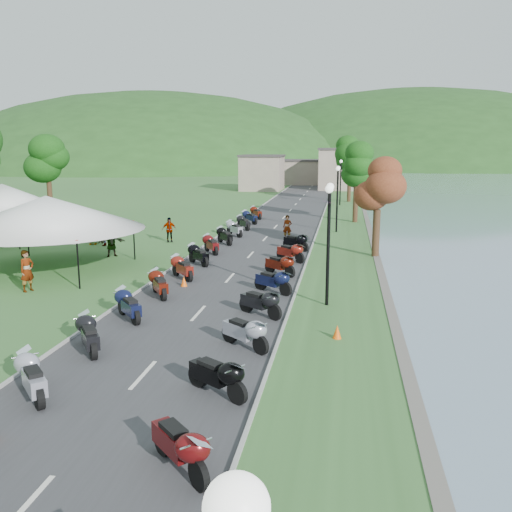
{
  "coord_description": "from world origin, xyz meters",
  "views": [
    {
      "loc": [
        5.64,
        -3.99,
        6.53
      ],
      "look_at": [
        1.43,
        21.45,
        1.3
      ],
      "focal_mm": 38.0,
      "sensor_mm": 36.0,
      "label": 1
    }
  ],
  "objects_px": {
    "pedestrian_a": "(29,291)",
    "pedestrian_c": "(104,246)",
    "vendor_tent_main": "(48,233)",
    "pedestrian_b": "(101,238)"
  },
  "relations": [
    {
      "from": "pedestrian_b",
      "to": "pedestrian_c",
      "type": "distance_m",
      "value": 3.12
    },
    {
      "from": "pedestrian_a",
      "to": "pedestrian_c",
      "type": "xyz_separation_m",
      "value": [
        -1.67,
        11.54,
        0.0
      ]
    },
    {
      "from": "vendor_tent_main",
      "to": "pedestrian_a",
      "type": "relative_size",
      "value": 3.52
    },
    {
      "from": "pedestrian_a",
      "to": "pedestrian_c",
      "type": "relative_size",
      "value": 1.12
    },
    {
      "from": "vendor_tent_main",
      "to": "pedestrian_b",
      "type": "distance_m",
      "value": 10.45
    },
    {
      "from": "vendor_tent_main",
      "to": "pedestrian_c",
      "type": "height_order",
      "value": "vendor_tent_main"
    },
    {
      "from": "pedestrian_b",
      "to": "pedestrian_a",
      "type": "bearing_deg",
      "value": 88.2
    },
    {
      "from": "vendor_tent_main",
      "to": "pedestrian_b",
      "type": "xyz_separation_m",
      "value": [
        -1.86,
        10.08,
        -2.0
      ]
    },
    {
      "from": "pedestrian_a",
      "to": "pedestrian_b",
      "type": "xyz_separation_m",
      "value": [
        -3.15,
        14.28,
        0.0
      ]
    },
    {
      "from": "vendor_tent_main",
      "to": "pedestrian_b",
      "type": "relative_size",
      "value": 3.98
    }
  ]
}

